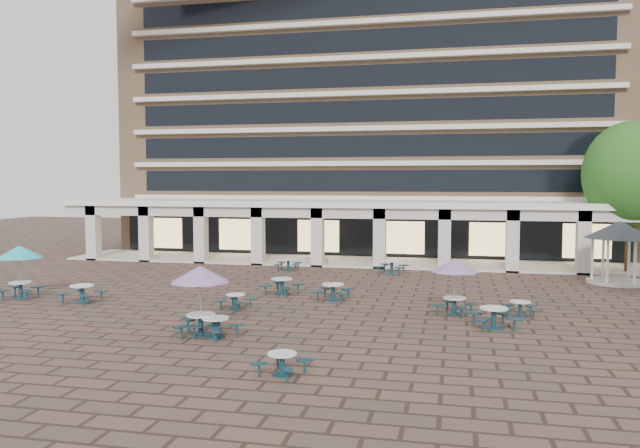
{
  "coord_description": "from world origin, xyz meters",
  "views": [
    {
      "loc": [
        6.97,
        -28.65,
        5.82
      ],
      "look_at": [
        0.1,
        3.0,
        3.56
      ],
      "focal_mm": 35.0,
      "sensor_mm": 36.0,
      "label": 1
    }
  ],
  "objects_px": {
    "gazebo": "(619,237)",
    "planter_left": "(317,259)",
    "planter_right": "(376,259)",
    "picnic_table_2": "(282,362)",
    "picnic_table_1": "(215,326)"
  },
  "relations": [
    {
      "from": "picnic_table_2",
      "to": "gazebo",
      "type": "xyz_separation_m",
      "value": [
        14.07,
        20.13,
        2.24
      ]
    },
    {
      "from": "picnic_table_2",
      "to": "gazebo",
      "type": "relative_size",
      "value": 0.47
    },
    {
      "from": "planter_left",
      "to": "planter_right",
      "type": "relative_size",
      "value": 1.0
    },
    {
      "from": "gazebo",
      "to": "planter_right",
      "type": "bearing_deg",
      "value": 165.19
    },
    {
      "from": "planter_left",
      "to": "gazebo",
      "type": "bearing_deg",
      "value": -11.62
    },
    {
      "from": "picnic_table_1",
      "to": "planter_right",
      "type": "relative_size",
      "value": 1.37
    },
    {
      "from": "picnic_table_1",
      "to": "gazebo",
      "type": "distance_m",
      "value": 24.2
    },
    {
      "from": "planter_left",
      "to": "planter_right",
      "type": "height_order",
      "value": "planter_right"
    },
    {
      "from": "planter_left",
      "to": "planter_right",
      "type": "distance_m",
      "value": 4.08
    },
    {
      "from": "planter_left",
      "to": "picnic_table_2",
      "type": "bearing_deg",
      "value": -79.85
    },
    {
      "from": "picnic_table_2",
      "to": "planter_left",
      "type": "xyz_separation_m",
      "value": [
        -4.28,
        23.9,
        0.05
      ]
    },
    {
      "from": "gazebo",
      "to": "planter_left",
      "type": "xyz_separation_m",
      "value": [
        -18.35,
        3.77,
        -2.2
      ]
    },
    {
      "from": "picnic_table_2",
      "to": "planter_left",
      "type": "bearing_deg",
      "value": 117.62
    },
    {
      "from": "picnic_table_1",
      "to": "picnic_table_2",
      "type": "distance_m",
      "value": 5.23
    },
    {
      "from": "picnic_table_2",
      "to": "planter_right",
      "type": "height_order",
      "value": "planter_right"
    }
  ]
}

